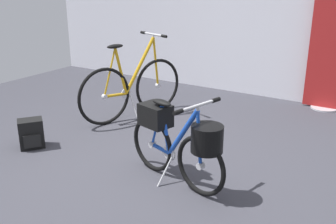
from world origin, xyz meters
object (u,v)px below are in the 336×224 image
at_px(folding_bike_foreground, 179,139).
at_px(backpack_on_floor, 31,134).
at_px(display_bike_left, 132,88).
at_px(floor_banner_stand, 332,52).

relative_size(folding_bike_foreground, backpack_on_floor, 3.52).
height_order(display_bike_left, backpack_on_floor, display_bike_left).
height_order(floor_banner_stand, folding_bike_foreground, floor_banner_stand).
distance_m(floor_banner_stand, display_bike_left, 2.70).
xyz_separation_m(floor_banner_stand, backpack_on_floor, (-2.41, -3.04, -0.65)).
bearing_deg(backpack_on_floor, folding_bike_foreground, 5.67).
relative_size(floor_banner_stand, folding_bike_foreground, 1.61).
bearing_deg(folding_bike_foreground, display_bike_left, 139.77).
bearing_deg(display_bike_left, floor_banner_stand, 39.62).
distance_m(floor_banner_stand, backpack_on_floor, 3.93).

